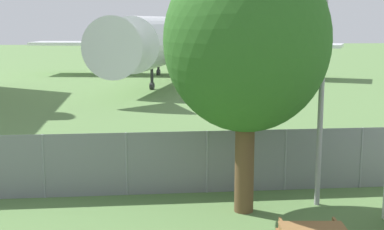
# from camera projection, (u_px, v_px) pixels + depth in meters

# --- Properties ---
(perimeter_fence) EXTENTS (56.07, 0.07, 2.02)m
(perimeter_fence) POSITION_uv_depth(u_px,v_px,m) (207.00, 162.00, 16.99)
(perimeter_fence) COLOR gray
(perimeter_fence) RESTS_ON ground
(airplane) EXTENTS (30.52, 38.23, 11.83)m
(airplane) POSITION_uv_depth(u_px,v_px,m) (179.00, 39.00, 51.82)
(airplane) COLOR silver
(airplane) RESTS_ON ground
(tree_left_of_cabin) EXTENTS (4.59, 4.59, 7.42)m
(tree_left_of_cabin) POSITION_uv_depth(u_px,v_px,m) (247.00, 42.00, 14.63)
(tree_left_of_cabin) COLOR brown
(tree_left_of_cabin) RESTS_ON ground
(light_mast) EXTENTS (0.44, 0.44, 8.99)m
(light_mast) POSITION_uv_depth(u_px,v_px,m) (324.00, 22.00, 15.10)
(light_mast) COLOR #99999E
(light_mast) RESTS_ON ground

